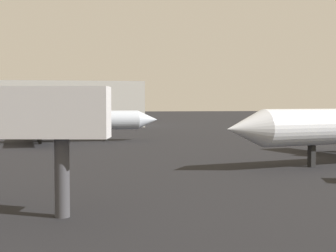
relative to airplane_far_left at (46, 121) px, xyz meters
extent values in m
cone|color=silver|center=(17.10, -31.82, 0.39)|extent=(3.98, 3.76, 3.05)
cube|color=black|center=(23.46, -30.25, -2.05)|extent=(0.58, 0.58, 1.82)
cylinder|color=#B2BCCC|center=(0.35, 0.04, -0.01)|extent=(24.83, 5.54, 2.68)
cone|color=#B2BCCC|center=(14.07, 1.65, -0.01)|extent=(3.24, 3.00, 2.68)
cube|color=#B2BCCC|center=(-0.88, -0.10, -0.41)|extent=(5.68, 19.12, 0.20)
cylinder|color=#4C4C54|center=(-0.56, 3.54, -0.55)|extent=(2.70, 1.81, 1.52)
cylinder|color=#4C4C54|center=(0.28, -3.57, -0.55)|extent=(2.70, 1.81, 1.52)
cube|color=black|center=(8.19, 0.96, -2.15)|extent=(0.47, 0.47, 1.61)
cube|color=black|center=(-1.08, 1.58, -2.15)|extent=(0.47, 0.47, 1.61)
cube|color=black|center=(-0.68, -1.78, -2.15)|extent=(0.47, 0.47, 1.61)
cylinder|color=#3F3F44|center=(3.48, -45.10, -1.09)|extent=(0.70, 0.70, 3.72)
cube|color=#B7B7B2|center=(-12.44, 50.79, 2.10)|extent=(62.37, 23.80, 10.11)
camera|label=1|loc=(4.22, -68.69, 2.41)|focal=53.04mm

